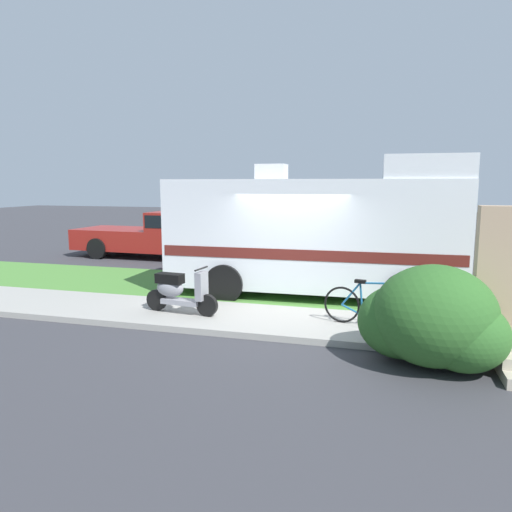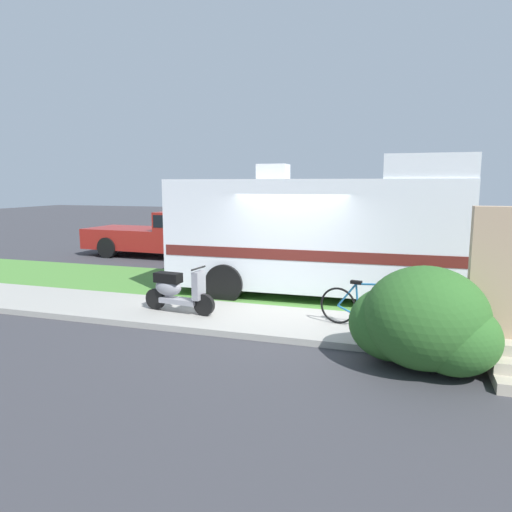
% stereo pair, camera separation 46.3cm
% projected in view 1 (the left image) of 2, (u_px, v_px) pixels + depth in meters
% --- Properties ---
extents(ground_plane, '(80.00, 80.00, 0.00)m').
position_uv_depth(ground_plane, '(289.00, 309.00, 10.37)').
color(ground_plane, '#38383D').
extents(sidewalk, '(24.00, 2.00, 0.12)m').
position_uv_depth(sidewalk, '(277.00, 322.00, 9.21)').
color(sidewalk, '#9E9B93').
rests_on(sidewalk, ground).
extents(grass_strip, '(24.00, 3.40, 0.08)m').
position_uv_depth(grass_strip, '(301.00, 292.00, 11.79)').
color(grass_strip, '#4C8438').
rests_on(grass_strip, ground).
extents(motorhome_rv, '(6.82, 2.61, 3.32)m').
position_uv_depth(motorhome_rv, '(317.00, 232.00, 11.29)').
color(motorhome_rv, silver).
rests_on(motorhome_rv, ground).
extents(scooter, '(1.61, 0.52, 0.97)m').
position_uv_depth(scooter, '(178.00, 291.00, 9.56)').
color(scooter, black).
rests_on(scooter, ground).
extents(bicycle, '(1.72, 0.55, 0.90)m').
position_uv_depth(bicycle, '(370.00, 306.00, 8.66)').
color(bicycle, black).
rests_on(bicycle, ground).
extents(pickup_truck_near, '(5.85, 2.37, 1.71)m').
position_uv_depth(pickup_truck_near, '(166.00, 233.00, 17.35)').
color(pickup_truck_near, maroon).
rests_on(pickup_truck_near, ground).
extents(bush_by_porch, '(2.14, 1.60, 1.52)m').
position_uv_depth(bush_by_porch, '(432.00, 321.00, 6.99)').
color(bush_by_porch, '#2D6026').
rests_on(bush_by_porch, ground).
extents(bottle_green, '(0.06, 0.06, 0.27)m').
position_uv_depth(bottle_green, '(453.00, 323.00, 8.54)').
color(bottle_green, '#19722D').
rests_on(bottle_green, ground).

